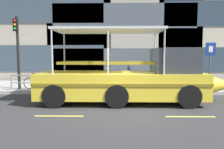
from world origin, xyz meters
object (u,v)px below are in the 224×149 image
leaned_bicycle (38,83)px  pedestrian_mid_left (129,73)px  parking_sign (210,58)px  duck_tour_boat (133,79)px  pedestrian_near_bow (178,71)px  traffic_light_pole (17,45)px

leaned_bicycle → pedestrian_mid_left: size_ratio=1.12×
parking_sign → leaned_bicycle: (-10.35, -0.22, -1.51)m
leaned_bicycle → parking_sign: bearing=1.2°
duck_tour_boat → pedestrian_near_bow: duck_tour_boat is taller
traffic_light_pole → pedestrian_mid_left: size_ratio=2.79×
pedestrian_near_bow → pedestrian_mid_left: size_ratio=1.13×
traffic_light_pole → duck_tour_boat: traffic_light_pole is taller
parking_sign → pedestrian_mid_left: parking_sign is taller
traffic_light_pole → pedestrian_mid_left: 6.94m
parking_sign → pedestrian_mid_left: 4.92m
traffic_light_pole → leaned_bicycle: traffic_light_pole is taller
pedestrian_mid_left → pedestrian_near_bow: bearing=-3.1°
traffic_light_pole → duck_tour_boat: 7.38m
leaned_bicycle → pedestrian_mid_left: (5.55, 0.73, 0.56)m
pedestrian_near_bow → pedestrian_mid_left: pedestrian_near_bow is taller
parking_sign → pedestrian_near_bow: parking_sign is taller
leaned_bicycle → traffic_light_pole: bearing=179.0°
duck_tour_boat → traffic_light_pole: bearing=157.9°
leaned_bicycle → pedestrian_near_bow: 8.64m
traffic_light_pole → parking_sign: bearing=1.0°
parking_sign → leaned_bicycle: parking_sign is taller
duck_tour_boat → pedestrian_near_bow: bearing=46.4°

